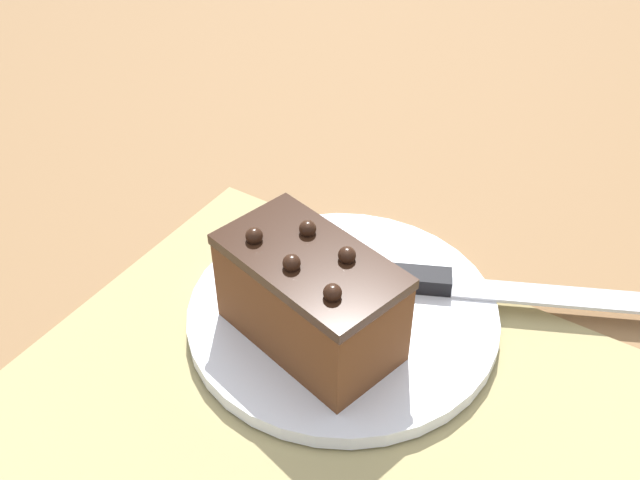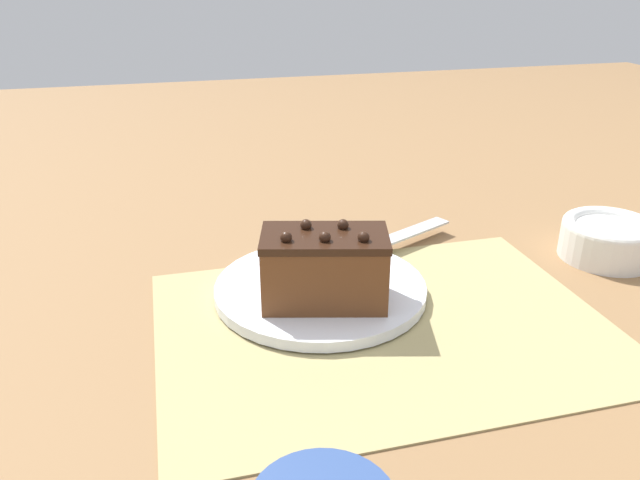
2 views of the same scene
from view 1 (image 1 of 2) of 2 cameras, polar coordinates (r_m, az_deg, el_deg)
The scene contains 5 objects.
ground_plane at distance 0.52m, azimuth 1.88°, elevation -13.50°, with size 3.00×3.00×0.00m, color olive.
placemat_woven at distance 0.52m, azimuth 1.88°, elevation -13.36°, with size 0.46×0.34×0.00m, color tan.
cake_plate at distance 0.57m, azimuth 1.75°, elevation -5.63°, with size 0.24×0.24×0.01m.
chocolate_cake at distance 0.52m, azimuth -0.76°, elevation -4.39°, with size 0.14×0.10×0.09m.
serving_knife at distance 0.59m, azimuth 10.14°, elevation -3.34°, with size 0.23×0.12×0.01m.
Camera 1 is at (-0.15, 0.27, 0.42)m, focal length 42.00 mm.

